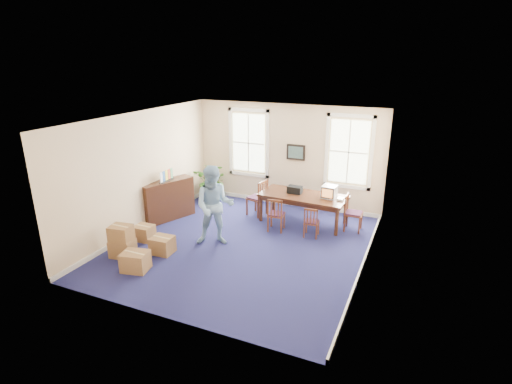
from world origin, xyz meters
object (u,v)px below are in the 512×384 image
at_px(potted_plant, 213,181).
at_px(cardboard_boxes, 132,240).
at_px(crt_tv, 329,192).
at_px(man, 215,206).
at_px(conference_table, 303,209).
at_px(chair_near_left, 276,214).
at_px(credenza, 168,199).

relative_size(potted_plant, cardboard_boxes, 0.91).
bearing_deg(crt_tv, man, -131.59).
height_order(conference_table, chair_near_left, chair_near_left).
bearing_deg(man, crt_tv, 20.42).
relative_size(crt_tv, cardboard_boxes, 0.29).
relative_size(chair_near_left, cardboard_boxes, 0.66).
distance_m(chair_near_left, man, 1.87).
bearing_deg(crt_tv, potted_plant, 176.28).
height_order(credenza, cardboard_boxes, credenza).
bearing_deg(potted_plant, crt_tv, -7.87).
bearing_deg(chair_near_left, cardboard_boxes, 39.56).
relative_size(conference_table, potted_plant, 1.85).
xyz_separation_m(man, cardboard_boxes, (-1.50, -1.38, -0.61)).
xyz_separation_m(crt_tv, man, (-2.34, -2.28, 0.02)).
height_order(man, credenza, man).
distance_m(crt_tv, chair_near_left, 1.59).
height_order(chair_near_left, potted_plant, potted_plant).
xyz_separation_m(crt_tv, chair_near_left, (-1.22, -0.88, -0.53)).
bearing_deg(chair_near_left, conference_table, -128.02).
relative_size(conference_table, credenza, 1.54).
height_order(conference_table, credenza, credenza).
height_order(conference_table, cardboard_boxes, conference_table).
distance_m(crt_tv, credenza, 4.63).
bearing_deg(chair_near_left, credenza, 1.81).
bearing_deg(man, credenza, 132.77).
bearing_deg(crt_tv, cardboard_boxes, -132.23).
bearing_deg(credenza, potted_plant, 99.63).
bearing_deg(potted_plant, man, -59.74).
xyz_separation_m(crt_tv, credenza, (-4.41, -1.38, -0.38)).
height_order(crt_tv, cardboard_boxes, crt_tv).
distance_m(credenza, potted_plant, 1.98).
xyz_separation_m(conference_table, cardboard_boxes, (-3.12, -3.60, -0.00)).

